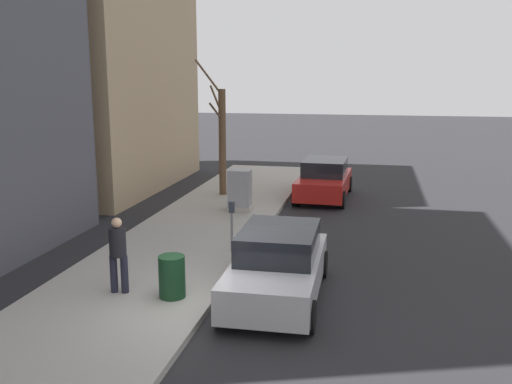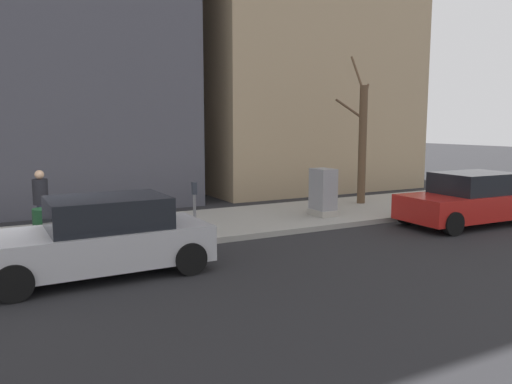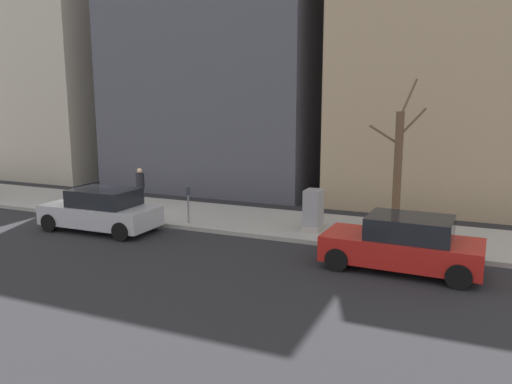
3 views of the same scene
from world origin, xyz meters
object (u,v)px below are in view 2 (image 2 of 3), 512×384
Objects in this scene: bare_tree at (362,141)px; trash_bin at (46,228)px; utility_box at (323,193)px; parking_meter at (194,203)px; parked_car_red at (470,200)px; pedestrian_near_meter at (41,200)px; parked_car_silver at (101,237)px.

bare_tree is 10.75m from trash_bin.
utility_box reaches higher than trash_bin.
bare_tree is (2.18, -7.10, 1.36)m from parking_meter.
parking_meter is 4.59m from utility_box.
trash_bin is (2.20, 11.24, -0.14)m from parked_car_red.
pedestrian_near_meter reaches higher than utility_box.
parked_car_silver is 4.69× the size of trash_bin.
parked_car_silver is at bearing 122.96° from parking_meter.
utility_box is (2.53, -7.09, 0.11)m from parked_car_silver.
pedestrian_near_meter is (3.33, 0.76, 0.35)m from parked_car_silver.
parking_meter is 3.74m from pedestrian_near_meter.
parking_meter is at bearing 100.68° from utility_box.
parked_car_red is 4.31m from bare_tree.
parked_car_silver is 2.54× the size of pedestrian_near_meter.
bare_tree is (3.93, 0.77, 1.61)m from parked_car_red.
parked_car_red is 3.16× the size of parking_meter.
parked_car_silver is 10.55m from bare_tree.
bare_tree is at bearing -62.87° from utility_box.
bare_tree is at bearing -92.00° from pedestrian_near_meter.
parking_meter is 1.50× the size of trash_bin.
trash_bin is at bearing 82.39° from parking_meter.
parking_meter is (1.68, -2.59, 0.24)m from parked_car_silver.
utility_box reaches higher than parking_meter.
utility_box is at bearing -71.15° from parked_car_silver.
trash_bin is 1.30m from pedestrian_near_meter.
utility_box is 1.59× the size of trash_bin.
parked_car_red is at bearing -102.54° from parking_meter.
parking_meter is at bearing -121.18° from pedestrian_near_meter.
parking_meter is at bearing 107.07° from bare_tree.
trash_bin is (0.45, 3.37, -0.38)m from parking_meter.
pedestrian_near_meter is at bearing 84.14° from utility_box.
utility_box is at bearing -87.09° from trash_bin.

